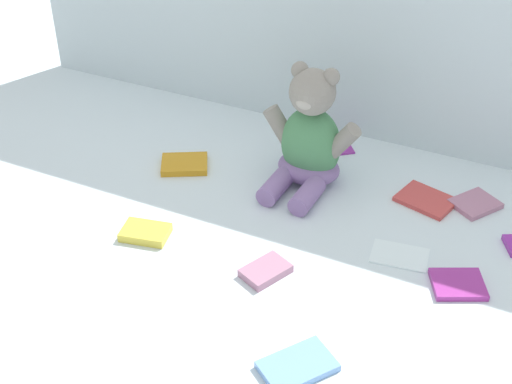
{
  "coord_description": "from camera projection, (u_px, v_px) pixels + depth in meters",
  "views": [
    {
      "loc": [
        0.56,
        -1.24,
        0.99
      ],
      "look_at": [
        0.01,
        -0.1,
        0.1
      ],
      "focal_mm": 49.89,
      "sensor_mm": 36.0,
      "label": 1
    }
  ],
  "objects": [
    {
      "name": "book_case_5",
      "position": [
        458.0,
        284.0,
        1.44
      ],
      "size": [
        0.13,
        0.12,
        0.01
      ],
      "primitive_type": "cube",
      "rotation": [
        0.0,
        0.0,
        5.16
      ],
      "color": "#9A2D8A",
      "rests_on": "ground_plane"
    },
    {
      "name": "book_case_3",
      "position": [
        266.0,
        271.0,
        1.47
      ],
      "size": [
        0.1,
        0.12,
        0.02
      ],
      "primitive_type": "cube",
      "rotation": [
        0.0,
        0.0,
        2.72
      ],
      "color": "#AC728E",
      "rests_on": "ground_plane"
    },
    {
      "name": "book_case_4",
      "position": [
        298.0,
        366.0,
        1.26
      ],
      "size": [
        0.14,
        0.15,
        0.01
      ],
      "primitive_type": "cube",
      "rotation": [
        0.0,
        0.0,
        2.52
      ],
      "color": "#75A6E7",
      "rests_on": "ground_plane"
    },
    {
      "name": "book_case_8",
      "position": [
        184.0,
        164.0,
        1.8
      ],
      "size": [
        0.14,
        0.13,
        0.02
      ],
      "primitive_type": "cube",
      "rotation": [
        0.0,
        0.0,
        5.21
      ],
      "color": "orange",
      "rests_on": "ground_plane"
    },
    {
      "name": "book_case_7",
      "position": [
        145.0,
        232.0,
        1.57
      ],
      "size": [
        0.11,
        0.09,
        0.02
      ],
      "primitive_type": "cube",
      "rotation": [
        0.0,
        0.0,
        4.92
      ],
      "color": "yellow",
      "rests_on": "ground_plane"
    },
    {
      "name": "book_case_6",
      "position": [
        475.0,
        204.0,
        1.66
      ],
      "size": [
        0.13,
        0.13,
        0.01
      ],
      "primitive_type": "cube",
      "rotation": [
        0.0,
        0.0,
        5.69
      ],
      "color": "#AE6F8B",
      "rests_on": "ground_plane"
    },
    {
      "name": "ground_plane",
      "position": [
        269.0,
        203.0,
        1.68
      ],
      "size": [
        3.2,
        3.2,
        0.0
      ],
      "primitive_type": "plane",
      "color": "silver"
    },
    {
      "name": "book_case_0",
      "position": [
        426.0,
        200.0,
        1.68
      ],
      "size": [
        0.15,
        0.13,
        0.01
      ],
      "primitive_type": "cube",
      "rotation": [
        0.0,
        0.0,
        4.45
      ],
      "color": "#C5423F",
      "rests_on": "ground_plane"
    },
    {
      "name": "book_case_2",
      "position": [
        330.0,
        147.0,
        1.88
      ],
      "size": [
        0.14,
        0.13,
        0.01
      ],
      "primitive_type": "cube",
      "rotation": [
        0.0,
        0.0,
        5.36
      ],
      "color": "purple",
      "rests_on": "ground_plane"
    },
    {
      "name": "book_case_9",
      "position": [
        400.0,
        255.0,
        1.52
      ],
      "size": [
        0.13,
        0.1,
        0.01
      ],
      "primitive_type": "cube",
      "rotation": [
        0.0,
        0.0,
        4.85
      ],
      "color": "white",
      "rests_on": "ground_plane"
    },
    {
      "name": "teddy_bear",
      "position": [
        309.0,
        141.0,
        1.69
      ],
      "size": [
        0.25,
        0.22,
        0.3
      ],
      "rotation": [
        0.0,
        0.0,
        -0.04
      ],
      "color": "#4C8C59",
      "rests_on": "ground_plane"
    }
  ]
}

